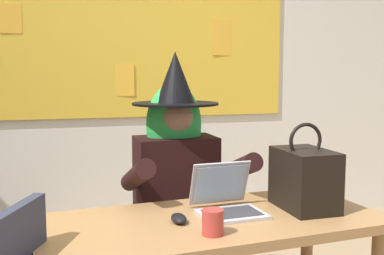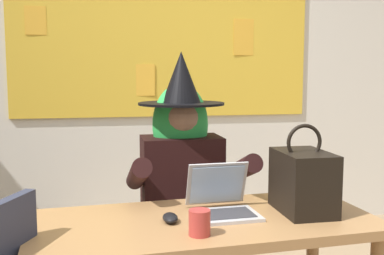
{
  "view_description": "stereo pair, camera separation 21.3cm",
  "coord_description": "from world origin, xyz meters",
  "px_view_note": "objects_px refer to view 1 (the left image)",
  "views": [
    {
      "loc": [
        -0.68,
        -1.75,
        1.3
      ],
      "look_at": [
        -0.08,
        0.28,
        1.05
      ],
      "focal_mm": 43.3,
      "sensor_mm": 36.0,
      "label": 1
    },
    {
      "loc": [
        -0.47,
        -1.8,
        1.3
      ],
      "look_at": [
        -0.08,
        0.28,
        1.05
      ],
      "focal_mm": 43.3,
      "sensor_mm": 36.0,
      "label": 2
    }
  ],
  "objects_px": {
    "coffee_mug": "(213,222)",
    "computer_mouse": "(179,218)",
    "chair_at_desk": "(173,219)",
    "handbag": "(305,178)",
    "laptop": "(227,202)",
    "desk_main": "(212,241)",
    "person_costumed": "(179,173)"
  },
  "relations": [
    {
      "from": "laptop",
      "to": "handbag",
      "type": "height_order",
      "value": "handbag"
    },
    {
      "from": "desk_main",
      "to": "laptop",
      "type": "bearing_deg",
      "value": 32.48
    },
    {
      "from": "laptop",
      "to": "coffee_mug",
      "type": "height_order",
      "value": "laptop"
    },
    {
      "from": "person_costumed",
      "to": "chair_at_desk",
      "type": "bearing_deg",
      "value": 178.52
    },
    {
      "from": "laptop",
      "to": "coffee_mug",
      "type": "distance_m",
      "value": 0.28
    },
    {
      "from": "desk_main",
      "to": "laptop",
      "type": "relative_size",
      "value": 4.97
    },
    {
      "from": "laptop",
      "to": "computer_mouse",
      "type": "distance_m",
      "value": 0.24
    },
    {
      "from": "person_costumed",
      "to": "handbag",
      "type": "relative_size",
      "value": 3.74
    },
    {
      "from": "person_costumed",
      "to": "desk_main",
      "type": "bearing_deg",
      "value": -1.28
    },
    {
      "from": "laptop",
      "to": "handbag",
      "type": "relative_size",
      "value": 0.76
    },
    {
      "from": "laptop",
      "to": "handbag",
      "type": "bearing_deg",
      "value": -9.81
    },
    {
      "from": "desk_main",
      "to": "computer_mouse",
      "type": "height_order",
      "value": "computer_mouse"
    },
    {
      "from": "chair_at_desk",
      "to": "laptop",
      "type": "distance_m",
      "value": 0.67
    },
    {
      "from": "desk_main",
      "to": "laptop",
      "type": "xyz_separation_m",
      "value": [
        0.09,
        0.05,
        0.14
      ]
    },
    {
      "from": "handbag",
      "to": "computer_mouse",
      "type": "bearing_deg",
      "value": -176.81
    },
    {
      "from": "desk_main",
      "to": "computer_mouse",
      "type": "bearing_deg",
      "value": -173.34
    },
    {
      "from": "desk_main",
      "to": "person_costumed",
      "type": "xyz_separation_m",
      "value": [
        0.01,
        0.55,
        0.17
      ]
    },
    {
      "from": "handbag",
      "to": "coffee_mug",
      "type": "height_order",
      "value": "handbag"
    },
    {
      "from": "coffee_mug",
      "to": "chair_at_desk",
      "type": "bearing_deg",
      "value": 85.47
    },
    {
      "from": "computer_mouse",
      "to": "person_costumed",
      "type": "bearing_deg",
      "value": 75.53
    },
    {
      "from": "chair_at_desk",
      "to": "laptop",
      "type": "height_order",
      "value": "laptop"
    },
    {
      "from": "laptop",
      "to": "computer_mouse",
      "type": "relative_size",
      "value": 2.77
    },
    {
      "from": "laptop",
      "to": "chair_at_desk",
      "type": "bearing_deg",
      "value": 94.15
    },
    {
      "from": "chair_at_desk",
      "to": "computer_mouse",
      "type": "distance_m",
      "value": 0.74
    },
    {
      "from": "desk_main",
      "to": "computer_mouse",
      "type": "distance_m",
      "value": 0.19
    },
    {
      "from": "coffee_mug",
      "to": "computer_mouse",
      "type": "bearing_deg",
      "value": 116.27
    },
    {
      "from": "chair_at_desk",
      "to": "coffee_mug",
      "type": "height_order",
      "value": "chair_at_desk"
    },
    {
      "from": "chair_at_desk",
      "to": "coffee_mug",
      "type": "xyz_separation_m",
      "value": [
        -0.07,
        -0.86,
        0.26
      ]
    },
    {
      "from": "chair_at_desk",
      "to": "handbag",
      "type": "distance_m",
      "value": 0.85
    },
    {
      "from": "person_costumed",
      "to": "computer_mouse",
      "type": "xyz_separation_m",
      "value": [
        -0.15,
        -0.57,
        -0.06
      ]
    },
    {
      "from": "chair_at_desk",
      "to": "handbag",
      "type": "relative_size",
      "value": 2.37
    },
    {
      "from": "chair_at_desk",
      "to": "handbag",
      "type": "bearing_deg",
      "value": 34.4
    }
  ]
}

